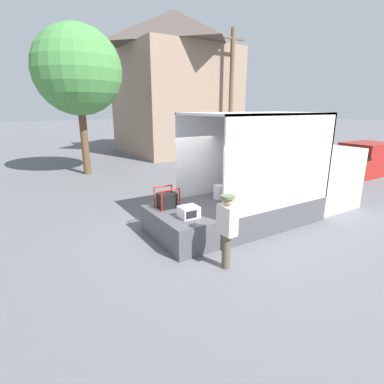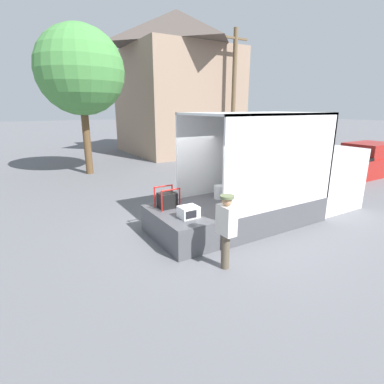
{
  "view_description": "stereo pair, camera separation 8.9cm",
  "coord_description": "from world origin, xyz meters",
  "px_view_note": "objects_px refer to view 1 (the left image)",
  "views": [
    {
      "loc": [
        -4.05,
        -6.26,
        3.31
      ],
      "look_at": [
        -0.28,
        -0.2,
        1.28
      ],
      "focal_mm": 28.0,
      "sensor_mm": 36.0,
      "label": 1
    },
    {
      "loc": [
        -3.97,
        -6.31,
        3.31
      ],
      "look_at": [
        -0.28,
        -0.2,
        1.28
      ],
      "focal_mm": 28.0,
      "sensor_mm": 36.0,
      "label": 2
    }
  ],
  "objects_px": {
    "box_truck": "(288,185)",
    "microwave": "(189,212)",
    "utility_pole": "(231,94)",
    "pickup_truck_red": "(359,162)",
    "street_tree": "(78,71)",
    "worker_person": "(227,225)",
    "portable_generator": "(167,200)"
  },
  "relations": [
    {
      "from": "box_truck",
      "to": "microwave",
      "type": "xyz_separation_m",
      "value": [
        -4.0,
        -0.42,
        -0.04
      ]
    },
    {
      "from": "utility_pole",
      "to": "pickup_truck_red",
      "type": "bearing_deg",
      "value": -75.14
    },
    {
      "from": "box_truck",
      "to": "street_tree",
      "type": "height_order",
      "value": "street_tree"
    },
    {
      "from": "worker_person",
      "to": "portable_generator",
      "type": "bearing_deg",
      "value": 94.88
    },
    {
      "from": "box_truck",
      "to": "utility_pole",
      "type": "bearing_deg",
      "value": 61.08
    },
    {
      "from": "box_truck",
      "to": "portable_generator",
      "type": "distance_m",
      "value": 4.13
    },
    {
      "from": "box_truck",
      "to": "portable_generator",
      "type": "bearing_deg",
      "value": 172.96
    },
    {
      "from": "worker_person",
      "to": "pickup_truck_red",
      "type": "xyz_separation_m",
      "value": [
        11.26,
        3.66,
        -0.32
      ]
    },
    {
      "from": "microwave",
      "to": "portable_generator",
      "type": "relative_size",
      "value": 0.81
    },
    {
      "from": "worker_person",
      "to": "pickup_truck_red",
      "type": "distance_m",
      "value": 11.85
    },
    {
      "from": "box_truck",
      "to": "utility_pole",
      "type": "relative_size",
      "value": 0.75
    },
    {
      "from": "utility_pole",
      "to": "microwave",
      "type": "bearing_deg",
      "value": -132.86
    },
    {
      "from": "box_truck",
      "to": "worker_person",
      "type": "xyz_separation_m",
      "value": [
        -3.9,
        -1.77,
        0.07
      ]
    },
    {
      "from": "utility_pole",
      "to": "worker_person",
      "type": "bearing_deg",
      "value": -128.97
    },
    {
      "from": "microwave",
      "to": "pickup_truck_red",
      "type": "distance_m",
      "value": 11.59
    },
    {
      "from": "pickup_truck_red",
      "to": "street_tree",
      "type": "height_order",
      "value": "street_tree"
    },
    {
      "from": "microwave",
      "to": "pickup_truck_red",
      "type": "xyz_separation_m",
      "value": [
        11.36,
        2.3,
        -0.21
      ]
    },
    {
      "from": "portable_generator",
      "to": "street_tree",
      "type": "distance_m",
      "value": 9.79
    },
    {
      "from": "box_truck",
      "to": "utility_pole",
      "type": "height_order",
      "value": "utility_pole"
    },
    {
      "from": "worker_person",
      "to": "street_tree",
      "type": "bearing_deg",
      "value": 91.14
    },
    {
      "from": "portable_generator",
      "to": "utility_pole",
      "type": "distance_m",
      "value": 13.48
    },
    {
      "from": "microwave",
      "to": "street_tree",
      "type": "distance_m",
      "value": 10.67
    },
    {
      "from": "portable_generator",
      "to": "street_tree",
      "type": "height_order",
      "value": "street_tree"
    },
    {
      "from": "box_truck",
      "to": "pickup_truck_red",
      "type": "xyz_separation_m",
      "value": [
        7.36,
        1.88,
        -0.26
      ]
    },
    {
      "from": "utility_pole",
      "to": "street_tree",
      "type": "bearing_deg",
      "value": -178.93
    },
    {
      "from": "microwave",
      "to": "portable_generator",
      "type": "distance_m",
      "value": 0.93
    },
    {
      "from": "pickup_truck_red",
      "to": "box_truck",
      "type": "bearing_deg",
      "value": -165.66
    },
    {
      "from": "box_truck",
      "to": "street_tree",
      "type": "distance_m",
      "value": 11.06
    },
    {
      "from": "box_truck",
      "to": "worker_person",
      "type": "distance_m",
      "value": 4.28
    },
    {
      "from": "portable_generator",
      "to": "street_tree",
      "type": "bearing_deg",
      "value": 90.19
    },
    {
      "from": "worker_person",
      "to": "pickup_truck_red",
      "type": "height_order",
      "value": "worker_person"
    },
    {
      "from": "box_truck",
      "to": "street_tree",
      "type": "bearing_deg",
      "value": 113.6
    }
  ]
}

